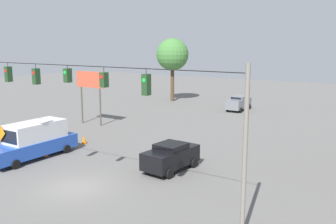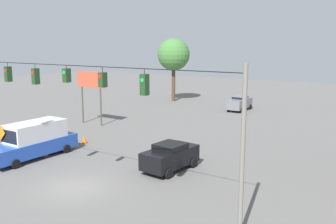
{
  "view_description": "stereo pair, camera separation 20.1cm",
  "coord_description": "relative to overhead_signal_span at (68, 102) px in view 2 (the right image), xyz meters",
  "views": [
    {
      "loc": [
        -15.76,
        14.46,
        8.27
      ],
      "look_at": [
        0.63,
        -10.91,
        2.75
      ],
      "focal_mm": 40.0,
      "sensor_mm": 36.0,
      "label": 1
    },
    {
      "loc": [
        -15.93,
        14.36,
        8.27
      ],
      "look_at": [
        0.63,
        -10.91,
        2.75
      ],
      "focal_mm": 40.0,
      "sensor_mm": 36.0,
      "label": 2
    }
  ],
  "objects": [
    {
      "name": "traffic_cone_third",
      "position": [
        6.63,
        -7.46,
        -4.69
      ],
      "size": [
        0.42,
        0.42,
        0.72
      ],
      "primitive_type": "cone",
      "color": "orange",
      "rests_on": "ground_plane"
    },
    {
      "name": "overhead_signal_span",
      "position": [
        0.0,
        0.0,
        0.0
      ],
      "size": [
        20.9,
        0.38,
        7.52
      ],
      "color": "slate",
      "rests_on": "ground_plane"
    },
    {
      "name": "tree_horizon_right",
      "position": [
        13.19,
        -31.78,
        1.65
      ],
      "size": [
        4.65,
        4.65,
        9.08
      ],
      "color": "#4C3823",
      "rests_on": "ground_plane"
    },
    {
      "name": "ground_plane",
      "position": [
        -0.02,
        -0.21,
        -5.05
      ],
      "size": [
        140.0,
        140.0,
        0.0
      ],
      "primitive_type": "plane",
      "color": "#605E5B"
    },
    {
      "name": "traffic_cone_nearest",
      "position": [
        6.55,
        -3.4,
        -4.69
      ],
      "size": [
        0.42,
        0.42,
        0.72
      ],
      "primitive_type": "cone",
      "color": "orange",
      "rests_on": "ground_plane"
    },
    {
      "name": "sedan_grey_withflow_deep",
      "position": [
        1.95,
        -29.61,
        -4.09
      ],
      "size": [
        1.98,
        4.45,
        1.83
      ],
      "color": "slate",
      "rests_on": "ground_plane"
    },
    {
      "name": "traffic_cone_second",
      "position": [
        6.74,
        -5.63,
        -4.69
      ],
      "size": [
        0.42,
        0.42,
        0.72
      ],
      "primitive_type": "cone",
      "color": "orange",
      "rests_on": "ground_plane"
    },
    {
      "name": "box_truck_blue_parked_shoulder",
      "position": [
        6.92,
        -2.72,
        -3.74
      ],
      "size": [
        2.5,
        6.82,
        2.63
      ],
      "color": "#234CB2",
      "rests_on": "ground_plane"
    },
    {
      "name": "roadside_billboard",
      "position": [
        11.61,
        -13.46,
        -0.96
      ],
      "size": [
        3.72,
        0.16,
        5.49
      ],
      "color": "#4C473D",
      "rests_on": "ground_plane"
    },
    {
      "name": "work_zone_sign",
      "position": [
        7.76,
        -0.61,
        -3.06
      ],
      "size": [
        1.27,
        0.06,
        2.84
      ],
      "color": "slate",
      "rests_on": "ground_plane"
    },
    {
      "name": "sedan_black_crossing_near",
      "position": [
        -3.03,
        -5.84,
        -4.1
      ],
      "size": [
        2.39,
        4.32,
        1.81
      ],
      "color": "black",
      "rests_on": "ground_plane"
    }
  ]
}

